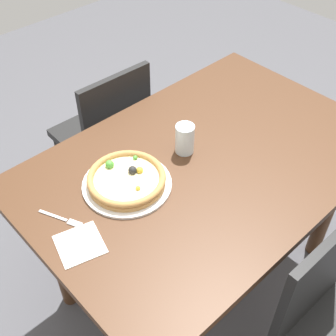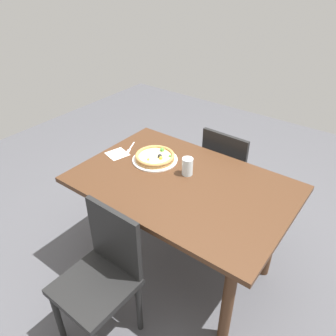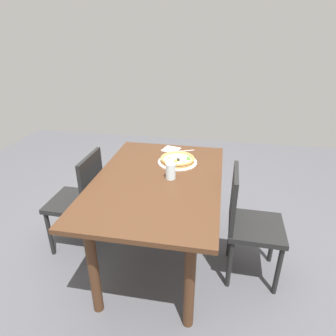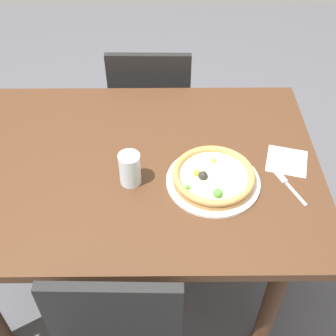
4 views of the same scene
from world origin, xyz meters
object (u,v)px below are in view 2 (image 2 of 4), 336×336
chair_far (102,274)px  drinking_glass (187,166)px  pizza (155,157)px  plate (155,160)px  napkin (117,154)px  fork (130,148)px  chair_near (229,172)px  dining_table (182,196)px

chair_far → drinking_glass: drinking_glass is taller
pizza → drinking_glass: size_ratio=2.34×
chair_far → plate: chair_far is taller
napkin → chair_far: bearing=126.8°
fork → drinking_glass: drinking_glass is taller
chair_far → plate: (0.23, -0.78, 0.29)m
chair_far → pizza: (0.23, -0.78, 0.32)m
chair_near → drinking_glass: 0.68m
pizza → plate: bearing=53.3°
chair_far → plate: size_ratio=2.75×
chair_far → fork: (0.49, -0.80, 0.29)m
dining_table → drinking_glass: (0.03, -0.09, 0.17)m
dining_table → fork: bearing=-12.0°
fork → drinking_glass: (-0.54, 0.03, 0.06)m
drinking_glass → plate: bearing=-1.4°
chair_near → napkin: chair_near is taller
fork → napkin: bearing=-32.8°
chair_far → pizza: chair_far is taller
chair_near → drinking_glass: size_ratio=7.38×
pizza → fork: pizza is taller
dining_table → chair_far: (0.07, 0.68, -0.17)m
plate → napkin: plate is taller
chair_near → fork: 0.85m
chair_far → drinking_glass: size_ratio=7.38×
chair_far → napkin: 0.90m
pizza → napkin: size_ratio=2.01×
napkin → plate: bearing=-159.9°
dining_table → plate: bearing=-18.1°
pizza → napkin: pizza is taller
pizza → drinking_glass: drinking_glass is taller
drinking_glass → fork: bearing=-2.7°
dining_table → drinking_glass: bearing=-74.5°
chair_near → napkin: (0.59, 0.68, 0.29)m
chair_far → pizza: bearing=-72.3°
chair_far → drinking_glass: (-0.05, -0.77, 0.35)m
drinking_glass → napkin: (0.56, 0.09, -0.06)m
pizza → napkin: 0.29m
dining_table → plate: size_ratio=4.34×
chair_far → drinking_glass: 0.85m
fork → pizza: bearing=62.2°
napkin → fork: bearing=-98.9°
plate → drinking_glass: bearing=178.6°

